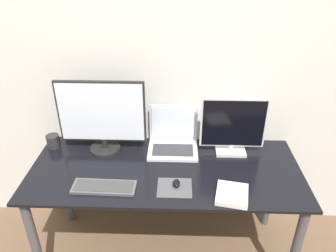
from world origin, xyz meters
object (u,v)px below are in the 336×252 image
(monitor_right, at_px, (233,126))
(laptop, at_px, (173,138))
(keyboard, at_px, (104,187))
(mug, at_px, (53,141))
(monitor_left, at_px, (102,116))
(book, at_px, (232,194))
(mouse, at_px, (176,183))

(monitor_right, relative_size, laptop, 1.27)
(keyboard, relative_size, mug, 4.09)
(monitor_left, xyz_separation_m, monitor_right, (0.83, 0.00, -0.06))
(monitor_right, xyz_separation_m, book, (-0.05, -0.44, -0.18))
(monitor_right, bearing_deg, keyboard, -152.54)
(monitor_left, distance_m, monitor_right, 0.83)
(laptop, bearing_deg, monitor_left, -173.43)
(monitor_left, bearing_deg, laptop, 6.57)
(laptop, bearing_deg, mug, -177.71)
(monitor_left, xyz_separation_m, book, (0.78, -0.44, -0.24))
(mouse, height_order, mug, mug)
(monitor_left, height_order, mug, monitor_left)
(monitor_right, distance_m, laptop, 0.40)
(keyboard, height_order, mouse, mouse)
(mouse, xyz_separation_m, book, (0.30, -0.08, -0.01))
(mug, bearing_deg, monitor_left, -3.20)
(book, bearing_deg, monitor_right, 83.71)
(keyboard, bearing_deg, mug, 135.83)
(keyboard, xyz_separation_m, book, (0.71, -0.04, 0.01))
(monitor_right, height_order, book, monitor_right)
(laptop, height_order, keyboard, laptop)
(monitor_right, distance_m, mug, 1.20)
(monitor_right, height_order, mug, monitor_right)
(monitor_right, relative_size, keyboard, 1.14)
(book, bearing_deg, mouse, 166.11)
(keyboard, height_order, mug, mug)
(book, bearing_deg, mug, 158.04)
(laptop, bearing_deg, keyboard, -130.35)
(laptop, xyz_separation_m, book, (0.33, -0.49, -0.05))
(keyboard, xyz_separation_m, mug, (-0.43, 0.41, 0.04))
(monitor_right, height_order, mouse, monitor_right)
(mouse, distance_m, mug, 0.92)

